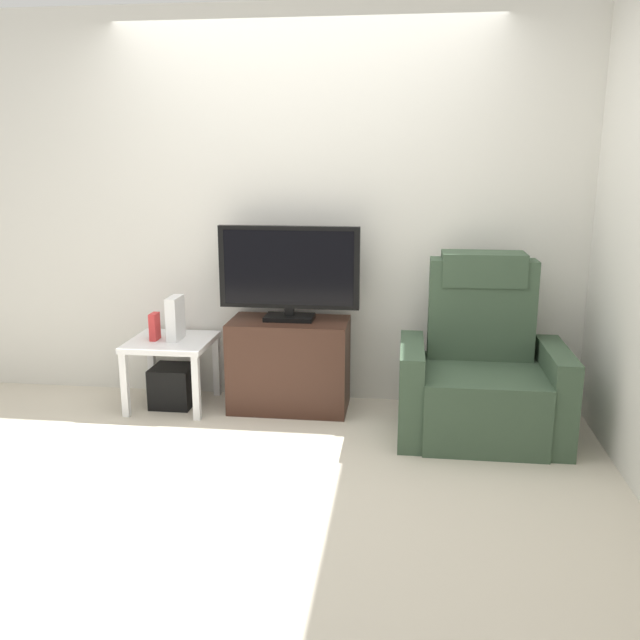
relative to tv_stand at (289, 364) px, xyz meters
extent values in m
plane|color=beige|center=(0.07, -0.85, -0.30)|extent=(6.40, 6.40, 0.00)
cube|color=silver|center=(0.07, 0.28, 1.00)|extent=(6.40, 0.06, 2.60)
cube|color=#3D2319|center=(0.00, 0.00, 0.00)|extent=(0.78, 0.43, 0.61)
cube|color=black|center=(0.00, -0.20, 0.12)|extent=(0.72, 0.02, 0.02)
cube|color=black|center=(0.00, -0.15, 0.15)|extent=(0.34, 0.11, 0.04)
cube|color=black|center=(0.00, 0.02, 0.32)|extent=(0.32, 0.20, 0.03)
cube|color=black|center=(0.00, 0.02, 0.36)|extent=(0.06, 0.04, 0.05)
cube|color=black|center=(0.00, 0.02, 0.65)|extent=(0.92, 0.05, 0.53)
cube|color=black|center=(0.00, 0.00, 0.65)|extent=(0.84, 0.01, 0.48)
cube|color=#384C38|center=(1.22, -0.33, -0.09)|extent=(0.70, 0.72, 0.42)
cube|color=#384C38|center=(1.22, -0.06, 0.43)|extent=(0.64, 0.20, 0.62)
cube|color=#384C38|center=(1.22, -0.04, 0.68)|extent=(0.50, 0.26, 0.20)
cube|color=#384C38|center=(0.80, -0.33, -0.02)|extent=(0.14, 0.68, 0.56)
cube|color=#384C38|center=(1.64, -0.33, -0.02)|extent=(0.14, 0.68, 0.56)
cube|color=white|center=(-0.79, -0.05, 0.14)|extent=(0.54, 0.54, 0.04)
cube|color=white|center=(-1.03, -0.29, -0.09)|extent=(0.04, 0.04, 0.43)
cube|color=white|center=(-0.55, -0.29, -0.09)|extent=(0.04, 0.04, 0.43)
cube|color=white|center=(-1.03, 0.19, -0.09)|extent=(0.04, 0.04, 0.43)
cube|color=white|center=(-0.55, 0.19, -0.09)|extent=(0.04, 0.04, 0.43)
cube|color=black|center=(-0.79, -0.05, -0.17)|extent=(0.27, 0.27, 0.27)
cube|color=red|center=(-0.89, -0.07, 0.25)|extent=(0.04, 0.10, 0.18)
cube|color=white|center=(-0.76, -0.04, 0.30)|extent=(0.07, 0.20, 0.29)
camera|label=1|loc=(0.75, -4.29, 1.35)|focal=38.41mm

